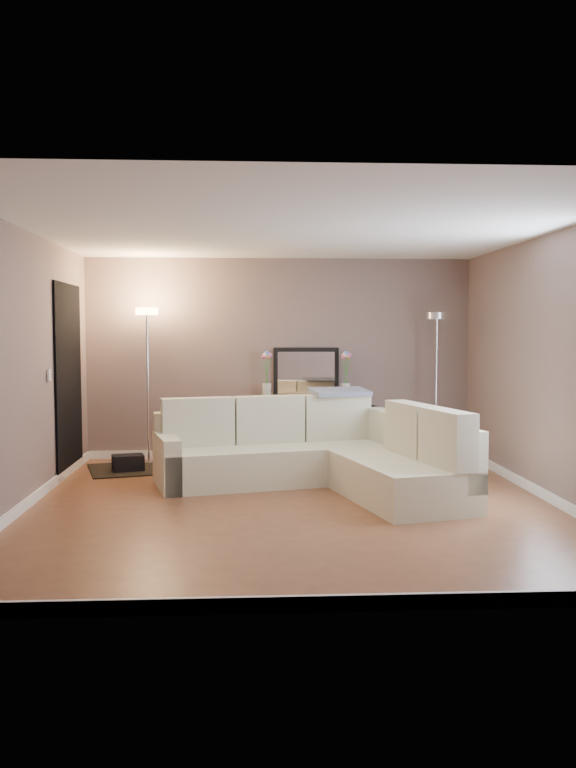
{
  "coord_description": "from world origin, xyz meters",
  "views": [
    {
      "loc": [
        -0.44,
        -7.02,
        1.65
      ],
      "look_at": [
        0.0,
        0.8,
        1.1
      ],
      "focal_mm": 35.0,
      "sensor_mm": 36.0,
      "label": 1
    }
  ],
  "objects": [
    {
      "name": "baseboard_front",
      "position": [
        0.0,
        -2.73,
        0.05
      ],
      "size": [
        5.0,
        0.03,
        0.1
      ],
      "primitive_type": "cube",
      "color": "white",
      "rests_on": "ground"
    },
    {
      "name": "charcoal_rug",
      "position": [
        -1.67,
        1.96,
        0.01
      ],
      "size": [
        1.48,
        1.25,
        0.02
      ],
      "primitive_type": "cube",
      "rotation": [
        0.0,
        0.0,
        0.27
      ],
      "color": "black",
      "rests_on": "floor"
    },
    {
      "name": "wall_right",
      "position": [
        2.51,
        0.0,
        1.3
      ],
      "size": [
        0.02,
        5.5,
        2.6
      ],
      "primitive_type": "cube",
      "color": "#77625B",
      "rests_on": "ground"
    },
    {
      "name": "wall_front",
      "position": [
        0.0,
        -2.76,
        1.3
      ],
      "size": [
        5.0,
        0.02,
        2.6
      ],
      "primitive_type": "cube",
      "color": "#77625B",
      "rests_on": "ground"
    },
    {
      "name": "console_table",
      "position": [
        0.26,
        2.55,
        0.42
      ],
      "size": [
        1.22,
        0.39,
        0.74
      ],
      "color": "black",
      "rests_on": "floor"
    },
    {
      "name": "baseboard_back",
      "position": [
        0.0,
        2.73,
        0.05
      ],
      "size": [
        5.0,
        0.03,
        0.1
      ],
      "primitive_type": "cube",
      "color": "white",
      "rests_on": "ground"
    },
    {
      "name": "ceiling",
      "position": [
        0.0,
        0.0,
        2.6
      ],
      "size": [
        5.0,
        5.5,
        0.01
      ],
      "primitive_type": "cube",
      "color": "white",
      "rests_on": "ground"
    },
    {
      "name": "wall_left",
      "position": [
        -2.51,
        0.0,
        1.3
      ],
      "size": [
        0.02,
        5.5,
        2.6
      ],
      "primitive_type": "cube",
      "color": "#77625B",
      "rests_on": "ground"
    },
    {
      "name": "sectional_sofa",
      "position": [
        0.35,
        0.82,
        0.34
      ],
      "size": [
        3.17,
        2.67,
        0.93
      ],
      "color": "beige",
      "rests_on": "floor"
    },
    {
      "name": "wall_back",
      "position": [
        0.0,
        2.76,
        1.3
      ],
      "size": [
        5.0,
        0.02,
        2.6
      ],
      "primitive_type": "cube",
      "color": "#77625B",
      "rests_on": "ground"
    },
    {
      "name": "black_bag",
      "position": [
        -1.84,
        1.81,
        0.08
      ],
      "size": [
        0.41,
        0.34,
        0.23
      ],
      "primitive_type": "cube",
      "rotation": [
        0.0,
        0.0,
        0.27
      ],
      "color": "black",
      "rests_on": "charcoal_rug"
    },
    {
      "name": "floor_lamp_unlit",
      "position": [
        1.94,
        2.22,
        1.33
      ],
      "size": [
        0.33,
        0.33,
        1.89
      ],
      "color": "silver",
      "rests_on": "floor"
    },
    {
      "name": "flower_vase_right",
      "position": [
        0.84,
        2.52,
        1.04
      ],
      "size": [
        0.14,
        0.12,
        0.63
      ],
      "color": "silver",
      "rests_on": "console_table"
    },
    {
      "name": "floor",
      "position": [
        0.0,
        0.0,
        -0.01
      ],
      "size": [
        5.0,
        5.5,
        0.01
      ],
      "primitive_type": "cube",
      "color": "brown",
      "rests_on": "ground"
    },
    {
      "name": "throw_blanket",
      "position": [
        0.64,
        1.56,
        0.95
      ],
      "size": [
        0.75,
        0.56,
        0.09
      ],
      "primitive_type": "cube",
      "rotation": [
        0.1,
        0.0,
        0.3
      ],
      "color": "gray",
      "rests_on": "sectional_sofa"
    },
    {
      "name": "table_decor",
      "position": [
        0.33,
        2.51,
        0.8
      ],
      "size": [
        0.51,
        0.12,
        0.12
      ],
      "color": "gold",
      "rests_on": "console_table"
    },
    {
      "name": "baseboard_right",
      "position": [
        2.48,
        0.0,
        0.05
      ],
      "size": [
        0.03,
        5.5,
        0.1
      ],
      "primitive_type": "cube",
      "color": "white",
      "rests_on": "ground"
    },
    {
      "name": "flower_vase_left",
      "position": [
        -0.17,
        2.58,
        1.04
      ],
      "size": [
        0.14,
        0.12,
        0.63
      ],
      "color": "silver",
      "rests_on": "console_table"
    },
    {
      "name": "leaning_mirror",
      "position": [
        0.34,
        2.7,
        1.11
      ],
      "size": [
        0.85,
        0.09,
        0.67
      ],
      "color": "black",
      "rests_on": "console_table"
    },
    {
      "name": "doorway",
      "position": [
        -2.48,
        1.7,
        1.1
      ],
      "size": [
        0.02,
        1.2,
        2.2
      ],
      "primitive_type": "cube",
      "color": "black",
      "rests_on": "ground"
    },
    {
      "name": "switch_plate",
      "position": [
        -2.48,
        0.85,
        1.2
      ],
      "size": [
        0.02,
        0.08,
        0.12
      ],
      "primitive_type": "cube",
      "color": "white",
      "rests_on": "ground"
    },
    {
      "name": "floor_lamp_lit",
      "position": [
        -1.66,
        2.35,
        1.37
      ],
      "size": [
        0.34,
        0.34,
        1.94
      ],
      "color": "silver",
      "rests_on": "floor"
    },
    {
      "name": "baseboard_left",
      "position": [
        -2.48,
        0.0,
        0.05
      ],
      "size": [
        0.03,
        5.5,
        0.1
      ],
      "primitive_type": "cube",
      "color": "white",
      "rests_on": "ground"
    }
  ]
}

